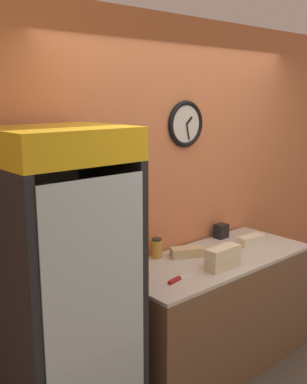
% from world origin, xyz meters
% --- Properties ---
extents(wall_back, '(5.20, 0.09, 2.70)m').
position_xyz_m(wall_back, '(0.00, 1.30, 1.35)').
color(wall_back, '#D17547').
rests_on(wall_back, ground_plane).
extents(prep_counter, '(1.64, 0.70, 0.91)m').
position_xyz_m(prep_counter, '(0.00, 0.90, 0.45)').
color(prep_counter, brown).
rests_on(prep_counter, ground_plane).
extents(beverage_cooler, '(0.71, 0.69, 1.95)m').
position_xyz_m(beverage_cooler, '(-1.30, 0.95, 1.06)').
color(beverage_cooler, black).
rests_on(beverage_cooler, ground_plane).
extents(sandwich_stack_bottom, '(0.28, 0.11, 0.08)m').
position_xyz_m(sandwich_stack_bottom, '(-0.13, 0.71, 0.95)').
color(sandwich_stack_bottom, beige).
rests_on(sandwich_stack_bottom, prep_counter).
extents(sandwich_stack_middle, '(0.28, 0.11, 0.08)m').
position_xyz_m(sandwich_stack_middle, '(-0.13, 0.71, 1.02)').
color(sandwich_stack_middle, beige).
rests_on(sandwich_stack_middle, sandwich_stack_bottom).
extents(sandwich_flat_left, '(0.26, 0.12, 0.07)m').
position_xyz_m(sandwich_flat_left, '(0.46, 0.91, 0.94)').
color(sandwich_flat_left, beige).
rests_on(sandwich_flat_left, prep_counter).
extents(sandwich_flat_right, '(0.27, 0.21, 0.07)m').
position_xyz_m(sandwich_flat_right, '(-0.15, 1.05, 0.94)').
color(sandwich_flat_right, tan).
rests_on(sandwich_flat_right, prep_counter).
extents(chefs_knife, '(0.32, 0.09, 0.02)m').
position_xyz_m(chefs_knife, '(-0.50, 0.77, 0.91)').
color(chefs_knife, silver).
rests_on(chefs_knife, prep_counter).
extents(condiment_jar, '(0.08, 0.08, 0.15)m').
position_xyz_m(condiment_jar, '(-0.34, 1.18, 0.98)').
color(condiment_jar, gold).
rests_on(condiment_jar, prep_counter).
extents(napkin_dispenser, '(0.11, 0.09, 0.12)m').
position_xyz_m(napkin_dispenser, '(0.40, 1.18, 0.97)').
color(napkin_dispenser, black).
rests_on(napkin_dispenser, prep_counter).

